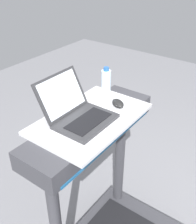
{
  "coord_description": "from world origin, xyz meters",
  "views": [
    {
      "loc": [
        -1.0,
        -0.08,
        1.9
      ],
      "look_at": [
        0.0,
        0.65,
        1.15
      ],
      "focal_mm": 43.79,
      "sensor_mm": 36.0,
      "label": 1
    }
  ],
  "objects": [
    {
      "name": "laptop",
      "position": [
        -0.06,
        0.74,
        1.14
      ],
      "size": [
        0.31,
        0.33,
        0.22
      ],
      "rotation": [
        0.0,
        0.0,
        -0.02
      ],
      "color": "#2D2D30",
      "rests_on": "desk_board"
    },
    {
      "name": "desk_board",
      "position": [
        0.0,
        0.7,
        1.09
      ],
      "size": [
        0.66,
        0.42,
        0.02
      ],
      "primitive_type": "cube",
      "color": "silver",
      "rests_on": "treadmill_base"
    },
    {
      "name": "computer_mouse",
      "position": [
        0.19,
        0.65,
        1.11
      ],
      "size": [
        0.1,
        0.12,
        0.03
      ],
      "primitive_type": "ellipsoid",
      "rotation": [
        0.0,
        0.0,
        -0.55
      ],
      "color": "black",
      "rests_on": "desk_board"
    },
    {
      "name": "water_bottle",
      "position": [
        0.27,
        0.79,
        1.18
      ],
      "size": [
        0.06,
        0.06,
        0.18
      ],
      "color": "silver",
      "rests_on": "desk_board"
    }
  ]
}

